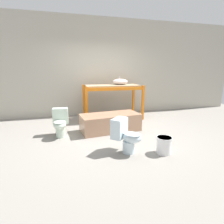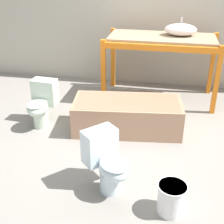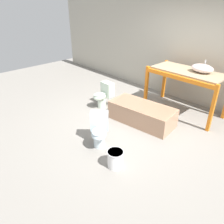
% 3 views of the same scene
% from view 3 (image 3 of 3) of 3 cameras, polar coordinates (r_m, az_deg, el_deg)
% --- Properties ---
extents(ground_plane, '(12.00, 12.00, 0.00)m').
position_cam_3_polar(ground_plane, '(5.04, 6.18, -3.07)').
color(ground_plane, gray).
extents(warehouse_wall_rear, '(10.80, 0.08, 3.20)m').
position_cam_3_polar(warehouse_wall_rear, '(6.12, 20.17, 17.11)').
color(warehouse_wall_rear, '#B2AD9E').
rests_on(warehouse_wall_rear, ground_plane).
extents(shelving_rack, '(1.80, 0.87, 1.06)m').
position_cam_3_polar(shelving_rack, '(5.49, 19.06, 8.58)').
color(shelving_rack, orange).
rests_on(shelving_rack, ground_plane).
extents(sink_basin, '(0.50, 0.36, 0.27)m').
position_cam_3_polar(sink_basin, '(5.38, 22.50, 10.49)').
color(sink_basin, silver).
rests_on(sink_basin, shelving_rack).
extents(bathtub_main, '(1.54, 0.84, 0.43)m').
position_cam_3_polar(bathtub_main, '(5.01, 7.81, -0.14)').
color(bathtub_main, tan).
rests_on(bathtub_main, ground_plane).
extents(toilet_near, '(0.36, 0.56, 0.64)m').
position_cam_3_polar(toilet_near, '(5.67, -2.23, 4.59)').
color(toilet_near, silver).
rests_on(toilet_near, ground_plane).
extents(toilet_far, '(0.60, 0.60, 0.64)m').
position_cam_3_polar(toilet_far, '(4.19, -3.37, -4.58)').
color(toilet_far, silver).
rests_on(toilet_far, ground_plane).
extents(bucket_white, '(0.28, 0.28, 0.31)m').
position_cam_3_polar(bucket_white, '(3.77, 0.87, -12.09)').
color(bucket_white, white).
rests_on(bucket_white, ground_plane).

